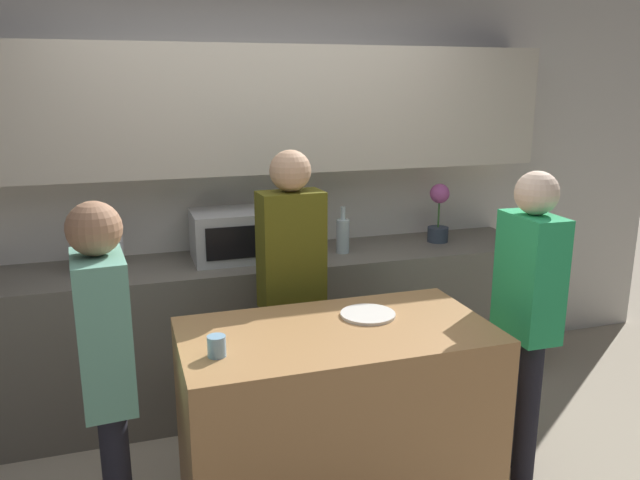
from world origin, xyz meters
The scene contains 14 objects.
back_wall centered at (0.00, 1.66, 1.54)m, with size 6.40×0.40×2.70m.
back_counter centered at (0.00, 1.39, 0.47)m, with size 3.60×0.62×0.94m.
kitchen_island centered at (0.07, 0.22, 0.46)m, with size 1.40×0.75×0.92m.
microwave centered at (-0.16, 1.42, 1.09)m, with size 0.52×0.39×0.30m.
toaster centered at (-0.95, 1.43, 1.03)m, with size 0.26×0.16×0.18m.
potted_plant centered at (1.21, 1.43, 1.13)m, with size 0.14×0.14×0.40m.
bottle_0 centered at (0.29, 1.47, 1.04)m, with size 0.07×0.07×0.27m.
bottle_1 centered at (0.39, 1.49, 1.02)m, with size 0.07×0.07×0.23m.
bottle_2 centered at (0.50, 1.36, 1.05)m, with size 0.08×0.08×0.30m.
plate_on_island centered at (0.26, 0.33, 0.92)m, with size 0.26×0.26×0.01m.
cup_0 centered at (-0.48, 0.10, 0.96)m, with size 0.08×0.08×0.09m.
person_left centered at (1.05, 0.20, 0.94)m, with size 0.21×0.34×1.59m.
person_center centered at (0.03, 0.86, 0.98)m, with size 0.35×0.22×1.65m.
person_right centered at (-0.91, 0.15, 0.92)m, with size 0.22×0.35×1.57m.
Camera 1 is at (-0.80, -2.23, 1.99)m, focal length 35.00 mm.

